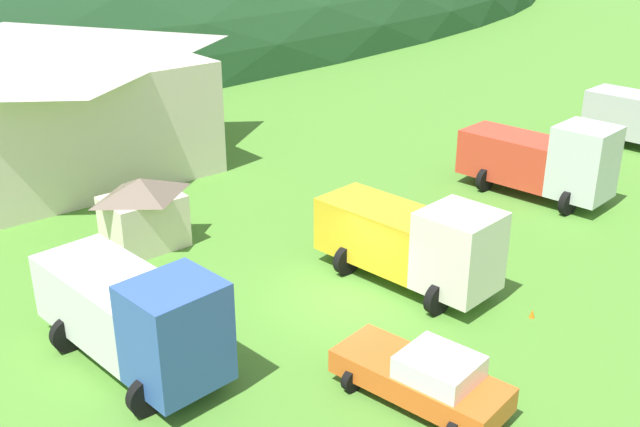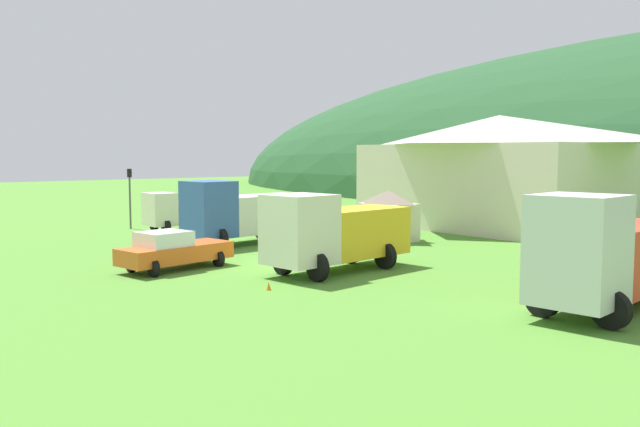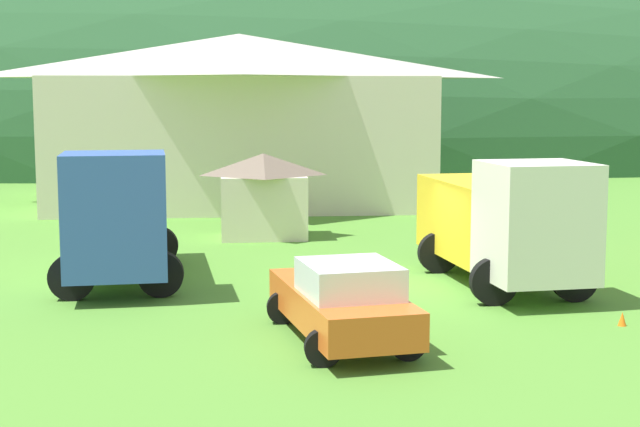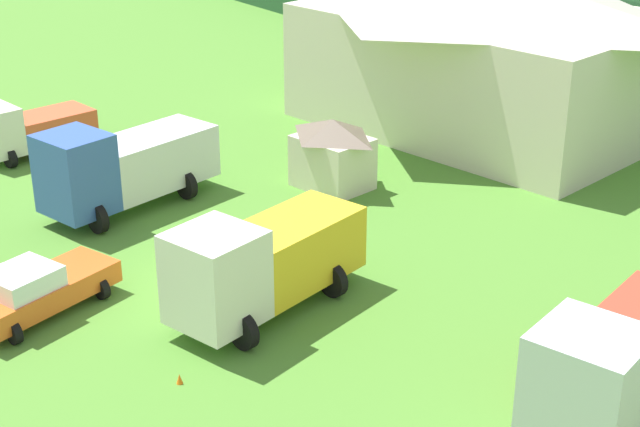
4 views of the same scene
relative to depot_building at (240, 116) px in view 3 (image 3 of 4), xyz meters
name	(u,v)px [view 3 (image 3 of 4)]	position (x,y,z in m)	size (l,w,h in m)	color
ground_plane	(394,284)	(3.69, -19.07, -3.83)	(200.00, 200.00, 0.00)	#4C842D
forested_hill_backdrop	(279,149)	(3.69, 38.78, -3.83)	(166.27, 60.00, 35.87)	#234C28
depot_building	(240,116)	(0.00, 0.00, 0.00)	(16.98, 12.16, 7.43)	beige
play_shed_cream	(264,194)	(0.66, -10.86, -2.36)	(3.06, 2.40, 2.84)	beige
box_truck_blue	(118,215)	(-3.34, -18.05, -2.08)	(3.52, 7.21, 3.47)	#3356AD
heavy_rig_striped	(505,220)	(6.37, -19.69, -2.12)	(3.50, 6.93, 3.29)	silver
service_pickup_orange	(343,301)	(1.72, -24.55, -3.00)	(2.81, 5.09, 1.66)	orange
traffic_cone_near_pickup	(622,326)	(7.73, -23.80, -3.83)	(0.36, 0.36, 0.59)	orange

